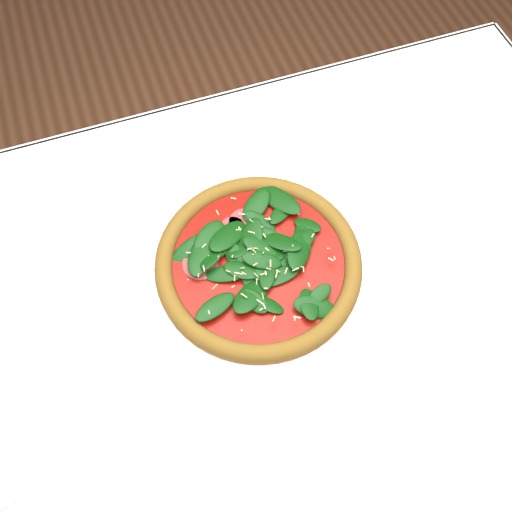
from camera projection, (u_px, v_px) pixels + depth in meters
name	position (u px, v px, depth m)	size (l,w,h in m)	color
ground	(272.00, 405.00, 1.52)	(6.00, 6.00, 0.00)	brown
dining_table	(282.00, 310.00, 0.95)	(1.21, 0.81, 0.75)	white
plate	(258.00, 268.00, 0.87)	(0.36, 0.36, 0.02)	white
pizza	(258.00, 262.00, 0.85)	(0.39, 0.39, 0.04)	#955924
saucer_near	(512.00, 337.00, 0.82)	(0.12, 0.12, 0.01)	white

